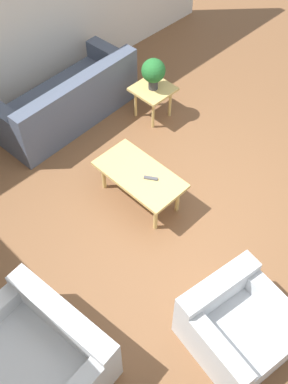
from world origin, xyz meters
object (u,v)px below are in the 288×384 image
object	(u,v)px
sofa	(68,102)
potted_plant	(153,72)
coffee_table	(140,176)
loveseat	(42,353)
armchair	(236,325)
side_table_plant	(153,93)

from	to	relation	value
sofa	potted_plant	world-z (taller)	potted_plant
coffee_table	loveseat	bearing A→B (deg)	111.36
armchair	side_table_plant	bearing A→B (deg)	66.99
loveseat	potted_plant	xyz separation A→B (m)	(1.74, -3.23, 0.49)
coffee_table	potted_plant	bearing A→B (deg)	-51.66
armchair	sofa	bearing A→B (deg)	85.10
armchair	coffee_table	distance (m)	1.96
side_table_plant	coffee_table	bearing A→B (deg)	128.34
loveseat	side_table_plant	size ratio (longest dim) A/B	2.55
armchair	loveseat	xyz separation A→B (m)	(1.08, 1.44, -0.01)
loveseat	armchair	bearing A→B (deg)	47.86
sofa	potted_plant	xyz separation A→B (m)	(-0.79, -0.87, 0.45)
side_table_plant	sofa	bearing A→B (deg)	47.95
armchair	potted_plant	xyz separation A→B (m)	(2.82, -1.79, 0.48)
sofa	loveseat	distance (m)	3.46
armchair	coffee_table	world-z (taller)	armchair
potted_plant	sofa	bearing A→B (deg)	47.95
potted_plant	side_table_plant	bearing A→B (deg)	135.00
sofa	side_table_plant	distance (m)	1.18
loveseat	potted_plant	distance (m)	3.70
side_table_plant	armchair	bearing A→B (deg)	147.57
sofa	loveseat	xyz separation A→B (m)	(-2.53, 2.36, -0.04)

